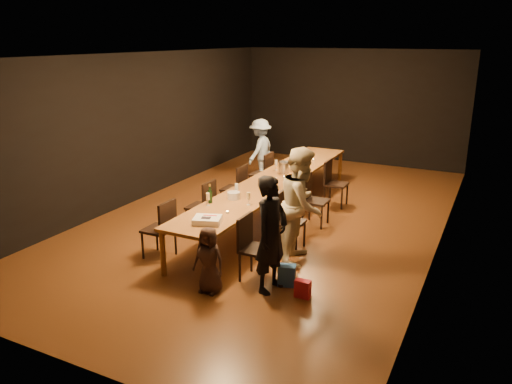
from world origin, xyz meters
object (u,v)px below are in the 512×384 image
at_px(chair_left_1, 200,206).
at_px(chair_left_3, 261,174).
at_px(chair_left_2, 234,188).
at_px(woman_tan, 302,205).
at_px(champagne_bottle, 210,193).
at_px(chair_right_3, 336,184).
at_px(woman_birthday, 271,234).
at_px(table, 273,182).
at_px(child, 209,260).
at_px(plate_stack, 234,195).
at_px(chair_right_1, 290,221).
at_px(man_blue, 260,150).
at_px(chair_right_2, 316,200).
at_px(chair_right_0, 257,249).
at_px(chair_left_0, 158,229).
at_px(birthday_cake, 207,220).
at_px(ice_bucket, 284,167).

bearing_deg(chair_left_1, chair_left_3, 0.00).
height_order(chair_left_2, woman_tan, woman_tan).
relative_size(woman_tan, champagne_bottle, 5.65).
bearing_deg(chair_left_3, champagne_bottle, -170.02).
bearing_deg(chair_right_3, woman_birthday, 4.54).
relative_size(table, child, 6.51).
bearing_deg(plate_stack, chair_right_1, 8.64).
distance_m(chair_left_2, man_blue, 2.37).
height_order(chair_right_2, child, chair_right_2).
distance_m(chair_right_0, chair_left_1, 2.08).
height_order(chair_right_0, woman_birthday, woman_birthday).
bearing_deg(man_blue, chair_left_1, 10.52).
xyz_separation_m(chair_right_1, chair_left_0, (-1.70, -1.20, 0.00)).
distance_m(chair_right_1, plate_stack, 1.02).
height_order(birthday_cake, champagne_bottle, champagne_bottle).
distance_m(chair_right_3, chair_left_1, 2.94).
height_order(champagne_bottle, ice_bucket, champagne_bottle).
relative_size(chair_right_3, chair_left_3, 1.00).
height_order(chair_left_0, plate_stack, chair_left_0).
xyz_separation_m(birthday_cake, champagne_bottle, (-0.44, 0.79, 0.11)).
bearing_deg(man_blue, chair_right_2, 46.11).
bearing_deg(champagne_bottle, chair_left_3, 99.98).
xyz_separation_m(chair_left_0, birthday_cake, (0.95, -0.08, 0.33)).
bearing_deg(woman_tan, chair_left_0, 105.12).
height_order(chair_left_3, woman_birthday, woman_birthday).
height_order(man_blue, champagne_bottle, man_blue).
distance_m(man_blue, plate_stack, 3.86).
distance_m(chair_left_3, man_blue, 1.24).
distance_m(chair_left_0, ice_bucket, 3.08).
bearing_deg(chair_left_1, chair_left_2, 0.00).
xyz_separation_m(child, birthday_cake, (-0.34, 0.52, 0.33)).
distance_m(chair_right_1, man_blue, 4.15).
distance_m(chair_right_3, plate_stack, 2.74).
distance_m(table, plate_stack, 1.35).
bearing_deg(child, woman_birthday, 30.22).
xyz_separation_m(table, chair_right_3, (0.85, 1.20, -0.24)).
bearing_deg(chair_left_2, man_blue, 13.28).
relative_size(birthday_cake, ice_bucket, 2.11).
bearing_deg(chair_right_0, child, -34.34).
distance_m(table, chair_left_0, 2.56).
distance_m(chair_left_0, chair_left_2, 2.40).
bearing_deg(chair_left_1, woman_birthday, -124.62).
height_order(chair_right_1, plate_stack, chair_right_1).
relative_size(table, man_blue, 4.12).
relative_size(chair_left_0, child, 1.01).
bearing_deg(chair_right_1, table, -144.69).
height_order(table, child, child).
relative_size(chair_right_2, woman_birthday, 0.58).
xyz_separation_m(chair_left_0, man_blue, (-0.54, 4.69, 0.26)).
bearing_deg(man_blue, chair_right_0, 27.25).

